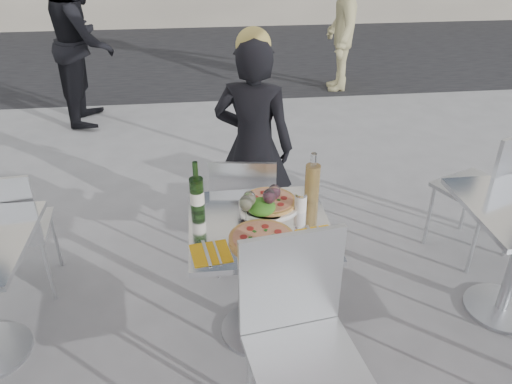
{
  "coord_description": "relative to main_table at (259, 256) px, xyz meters",
  "views": [
    {
      "loc": [
        -0.26,
        -2.12,
        2.16
      ],
      "look_at": [
        0.0,
        0.15,
        0.85
      ],
      "focal_mm": 35.0,
      "sensor_mm": 36.0,
      "label": 1
    }
  ],
  "objects": [
    {
      "name": "side_chair_rfar",
      "position": [
        1.61,
        0.52,
        0.05
      ],
      "size": [
        0.6,
        0.61,
        0.99
      ],
      "rotation": [
        0.0,
        0.0,
        3.55
      ],
      "color": "silver",
      "rests_on": "ground"
    },
    {
      "name": "wineglass_red_b",
      "position": [
        0.09,
        0.11,
        0.32
      ],
      "size": [
        0.07,
        0.07,
        0.16
      ],
      "color": "white",
      "rests_on": "main_table"
    },
    {
      "name": "pizza_near",
      "position": [
        -0.01,
        -0.15,
        0.22
      ],
      "size": [
        0.32,
        0.32,
        0.02
      ],
      "color": "tan",
      "rests_on": "main_table"
    },
    {
      "name": "napkin_left",
      "position": [
        -0.26,
        -0.23,
        0.21
      ],
      "size": [
        0.21,
        0.21,
        0.01
      ],
      "rotation": [
        0.0,
        0.0,
        0.15
      ],
      "color": "yellow",
      "rests_on": "main_table"
    },
    {
      "name": "side_chair_lfar",
      "position": [
        -1.43,
        0.48,
        -0.01
      ],
      "size": [
        0.44,
        0.46,
        0.89
      ],
      "rotation": [
        0.0,
        0.0,
        3.24
      ],
      "color": "silver",
      "rests_on": "ground"
    },
    {
      "name": "wineglass_white_b",
      "position": [
        -0.04,
        0.06,
        0.32
      ],
      "size": [
        0.07,
        0.07,
        0.16
      ],
      "color": "white",
      "rests_on": "main_table"
    },
    {
      "name": "napkin_right",
      "position": [
        0.27,
        -0.16,
        0.21
      ],
      "size": [
        0.21,
        0.21,
        0.01
      ],
      "rotation": [
        0.0,
        0.0,
        0.16
      ],
      "color": "yellow",
      "rests_on": "main_table"
    },
    {
      "name": "wine_bottle",
      "position": [
        -0.31,
        0.15,
        0.32
      ],
      "size": [
        0.07,
        0.08,
        0.29
      ],
      "color": "#2B541F",
      "rests_on": "main_table"
    },
    {
      "name": "woman_diner",
      "position": [
        0.08,
        0.95,
        0.2
      ],
      "size": [
        0.63,
        0.51,
        1.49
      ],
      "primitive_type": "imported",
      "rotation": [
        0.0,
        0.0,
        2.81
      ],
      "color": "black",
      "rests_on": "ground"
    },
    {
      "name": "pedestrian_a",
      "position": [
        -1.5,
        3.56,
        0.35
      ],
      "size": [
        0.68,
        0.87,
        1.78
      ],
      "primitive_type": "imported",
      "rotation": [
        0.0,
        0.0,
        1.58
      ],
      "color": "black",
      "rests_on": "ground"
    },
    {
      "name": "salad_plate",
      "position": [
        0.02,
        0.09,
        0.25
      ],
      "size": [
        0.22,
        0.22,
        0.09
      ],
      "color": "white",
      "rests_on": "main_table"
    },
    {
      "name": "main_table",
      "position": [
        0.0,
        0.0,
        0.0
      ],
      "size": [
        0.72,
        0.72,
        0.75
      ],
      "color": "#B7BABF",
      "rests_on": "ground"
    },
    {
      "name": "sugar_shaker",
      "position": [
        0.23,
        0.1,
        0.26
      ],
      "size": [
        0.06,
        0.06,
        0.11
      ],
      "color": "white",
      "rests_on": "main_table"
    },
    {
      "name": "pedestrian_b",
      "position": [
        1.56,
        4.33,
        0.31
      ],
      "size": [
        0.78,
        1.17,
        1.7
      ],
      "primitive_type": "imported",
      "rotation": [
        0.0,
        0.0,
        4.58
      ],
      "color": "tan",
      "rests_on": "ground"
    },
    {
      "name": "chair_far",
      "position": [
        -0.03,
        0.56,
        -0.02
      ],
      "size": [
        0.45,
        0.46,
        0.87
      ],
      "rotation": [
        0.0,
        0.0,
        3.0
      ],
      "color": "silver",
      "rests_on": "ground"
    },
    {
      "name": "ground",
      "position": [
        0.0,
        0.0,
        -0.54
      ],
      "size": [
        80.0,
        80.0,
        0.0
      ],
      "primitive_type": "plane",
      "color": "slate"
    },
    {
      "name": "street_asphalt",
      "position": [
        0.0,
        6.5,
        -0.54
      ],
      "size": [
        24.0,
        5.0,
        0.0
      ],
      "primitive_type": "cube",
      "color": "black",
      "rests_on": "ground"
    },
    {
      "name": "pizza_far",
      "position": [
        0.08,
        0.18,
        0.23
      ],
      "size": [
        0.33,
        0.33,
        0.03
      ],
      "color": "white",
      "rests_on": "main_table"
    },
    {
      "name": "carafe",
      "position": [
        0.31,
        0.19,
        0.33
      ],
      "size": [
        0.08,
        0.08,
        0.29
      ],
      "color": "tan",
      "rests_on": "main_table"
    },
    {
      "name": "chair_near",
      "position": [
        0.1,
        -0.61,
        0.06
      ],
      "size": [
        0.53,
        0.54,
        1.01
      ],
      "rotation": [
        0.0,
        0.0,
        0.15
      ],
      "color": "silver",
      "rests_on": "ground"
    },
    {
      "name": "wineglass_red_a",
      "position": [
        0.06,
        0.07,
        0.32
      ],
      "size": [
        0.07,
        0.07,
        0.16
      ],
      "color": "white",
      "rests_on": "main_table"
    },
    {
      "name": "wineglass_white_a",
      "position": [
        -0.07,
        0.02,
        0.32
      ],
      "size": [
        0.07,
        0.07,
        0.16
      ],
      "color": "white",
      "rests_on": "main_table"
    }
  ]
}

